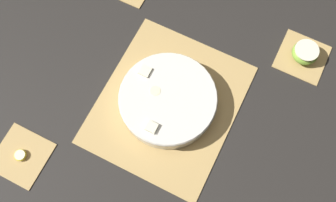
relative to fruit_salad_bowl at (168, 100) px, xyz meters
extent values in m
plane|color=black|center=(0.00, 0.00, -0.04)|extent=(6.00, 6.00, 0.00)
cube|color=tan|center=(0.00, 0.00, -0.03)|extent=(0.42, 0.36, 0.01)
cube|color=#3D2D19|center=(-0.16, 0.00, -0.03)|extent=(0.01, 0.35, 0.00)
cube|color=#3D2D19|center=(-0.11, 0.00, -0.03)|extent=(0.01, 0.35, 0.00)
cube|color=#3D2D19|center=(-0.05, 0.00, -0.03)|extent=(0.01, 0.35, 0.00)
cube|color=#3D2D19|center=(0.00, 0.00, -0.03)|extent=(0.01, 0.35, 0.00)
cube|color=#3D2D19|center=(0.05, 0.00, -0.03)|extent=(0.01, 0.35, 0.00)
cube|color=#3D2D19|center=(0.10, 0.00, -0.03)|extent=(0.01, 0.35, 0.00)
cube|color=#3D2D19|center=(0.16, 0.00, -0.03)|extent=(0.01, 0.35, 0.00)
cube|color=tan|center=(0.30, -0.28, -0.03)|extent=(0.13, 0.13, 0.01)
cube|color=#3D2D19|center=(0.26, -0.28, -0.03)|extent=(0.00, 0.13, 0.00)
cube|color=#3D2D19|center=(0.28, -0.28, -0.03)|extent=(0.00, 0.13, 0.00)
cube|color=#3D2D19|center=(0.31, -0.28, -0.03)|extent=(0.00, 0.13, 0.00)
cube|color=#3D2D19|center=(0.34, -0.28, -0.03)|extent=(0.00, 0.13, 0.00)
cube|color=tan|center=(-0.30, 0.28, -0.03)|extent=(0.13, 0.13, 0.01)
cube|color=#3D2D19|center=(-0.32, 0.28, -0.03)|extent=(0.00, 0.13, 0.00)
cube|color=#3D2D19|center=(-0.28, 0.28, -0.03)|extent=(0.00, 0.13, 0.00)
cylinder|color=silver|center=(0.00, 0.00, 0.00)|extent=(0.25, 0.25, 0.05)
torus|color=silver|center=(0.00, 0.00, 0.02)|extent=(0.26, 0.26, 0.01)
cylinder|color=beige|center=(-0.08, -0.06, 0.00)|extent=(0.03, 0.03, 0.01)
cylinder|color=beige|center=(-0.02, 0.08, 0.01)|extent=(0.03, 0.03, 0.01)
cylinder|color=beige|center=(-0.02, -0.05, -0.01)|extent=(0.02, 0.02, 0.01)
cylinder|color=beige|center=(-0.06, -0.02, 0.00)|extent=(0.03, 0.03, 0.01)
cylinder|color=beige|center=(0.01, 0.02, 0.02)|extent=(0.03, 0.03, 0.01)
cylinder|color=beige|center=(0.01, -0.01, 0.00)|extent=(0.03, 0.03, 0.01)
cylinder|color=beige|center=(0.09, 0.04, 0.00)|extent=(0.03, 0.03, 0.01)
cylinder|color=beige|center=(-0.02, -0.09, -0.02)|extent=(0.03, 0.03, 0.01)
cylinder|color=beige|center=(0.00, -0.04, 0.02)|extent=(0.03, 0.03, 0.01)
cylinder|color=beige|center=(0.00, 0.06, -0.02)|extent=(0.03, 0.03, 0.01)
cylinder|color=beige|center=(-0.03, -0.02, -0.01)|extent=(0.03, 0.03, 0.01)
cube|color=beige|center=(-0.02, 0.05, 0.01)|extent=(0.02, 0.02, 0.02)
cube|color=beige|center=(0.05, 0.07, -0.01)|extent=(0.03, 0.03, 0.03)
cube|color=beige|center=(0.09, 0.00, 0.02)|extent=(0.03, 0.03, 0.03)
cube|color=beige|center=(-0.08, 0.01, 0.00)|extent=(0.02, 0.02, 0.02)
cube|color=beige|center=(-0.04, 0.02, 0.00)|extent=(0.02, 0.02, 0.02)
cube|color=beige|center=(0.03, -0.09, 0.00)|extent=(0.03, 0.03, 0.03)
cube|color=beige|center=(0.02, 0.10, -0.02)|extent=(0.03, 0.03, 0.03)
cube|color=beige|center=(0.07, -0.05, 0.01)|extent=(0.03, 0.03, 0.03)
cube|color=beige|center=(-0.04, -0.09, 0.01)|extent=(0.03, 0.03, 0.03)
cube|color=beige|center=(-0.04, -0.06, -0.02)|extent=(0.02, 0.02, 0.02)
cube|color=beige|center=(-0.06, 0.07, 0.01)|extent=(0.03, 0.03, 0.03)
cube|color=beige|center=(0.04, -0.03, -0.02)|extent=(0.03, 0.03, 0.03)
ellipsoid|color=orange|center=(0.02, 0.02, -0.01)|extent=(0.03, 0.02, 0.01)
ellipsoid|color=orange|center=(0.05, 0.01, -0.01)|extent=(0.03, 0.02, 0.02)
ellipsoid|color=#B2231E|center=(0.05, -0.06, -0.01)|extent=(0.03, 0.02, 0.01)
ellipsoid|color=orange|center=(0.07, -0.01, -0.01)|extent=(0.03, 0.02, 0.01)
ellipsoid|color=#B2231E|center=(-0.04, 0.08, -0.01)|extent=(0.02, 0.01, 0.01)
ellipsoid|color=orange|center=(0.05, -0.01, 0.00)|extent=(0.02, 0.01, 0.01)
ellipsoid|color=#7FAD38|center=(-0.30, 0.28, -0.01)|extent=(0.07, 0.07, 0.04)
cylinder|color=beige|center=(-0.30, 0.28, 0.01)|extent=(0.07, 0.07, 0.00)
cylinder|color=beige|center=(0.30, -0.28, -0.03)|extent=(0.03, 0.03, 0.01)
torus|color=yellow|center=(0.30, -0.28, -0.03)|extent=(0.03, 0.03, 0.01)
camera|label=1|loc=(0.31, 0.16, 0.97)|focal=42.00mm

